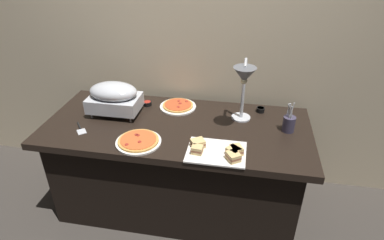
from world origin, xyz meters
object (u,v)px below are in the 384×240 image
(serving_spatula, at_px, (80,129))
(sauce_cup_near, at_px, (147,103))
(pizza_plate_center, at_px, (138,141))
(pizza_plate_front, at_px, (178,106))
(heat_lamp, at_px, (244,80))
(chafing_dish, at_px, (114,97))
(sandwich_platter, at_px, (219,151))
(utensil_holder, at_px, (289,123))
(sauce_cup_far, at_px, (260,110))

(serving_spatula, bearing_deg, sauce_cup_near, 50.68)
(pizza_plate_center, xyz_separation_m, sauce_cup_near, (-0.10, 0.52, 0.00))
(pizza_plate_front, bearing_deg, heat_lamp, -23.45)
(chafing_dish, xyz_separation_m, heat_lamp, (0.94, -0.04, 0.22))
(chafing_dish, height_order, sandwich_platter, chafing_dish)
(serving_spatula, bearing_deg, chafing_dish, 58.29)
(pizza_plate_front, bearing_deg, pizza_plate_center, -105.60)
(sauce_cup_near, height_order, utensil_holder, utensil_holder)
(sandwich_platter, xyz_separation_m, serving_spatula, (-0.98, 0.12, -0.02))
(heat_lamp, xyz_separation_m, sauce_cup_near, (-0.75, 0.21, -0.34))
(pizza_plate_center, bearing_deg, sandwich_platter, -3.06)
(heat_lamp, xyz_separation_m, sandwich_platter, (-0.12, -0.34, -0.34))
(sauce_cup_far, bearing_deg, chafing_dish, -168.40)
(pizza_plate_front, relative_size, sauce_cup_far, 4.54)
(pizza_plate_center, height_order, serving_spatula, pizza_plate_center)
(sauce_cup_near, bearing_deg, sandwich_platter, -41.16)
(sauce_cup_near, bearing_deg, serving_spatula, -129.32)
(pizza_plate_front, xyz_separation_m, utensil_holder, (0.83, -0.20, 0.05))
(heat_lamp, distance_m, sauce_cup_far, 0.45)
(heat_lamp, relative_size, pizza_plate_center, 1.57)
(pizza_plate_center, relative_size, sauce_cup_near, 4.29)
(chafing_dish, height_order, sauce_cup_near, chafing_dish)
(chafing_dish, relative_size, sandwich_platter, 1.02)
(sandwich_platter, bearing_deg, pizza_plate_center, 176.94)
(sauce_cup_far, bearing_deg, utensil_holder, -52.80)
(pizza_plate_center, bearing_deg, sauce_cup_far, 36.01)
(sandwich_platter, relative_size, sauce_cup_near, 5.28)
(pizza_plate_center, distance_m, utensil_holder, 1.03)
(sandwich_platter, relative_size, sauce_cup_far, 5.91)
(chafing_dish, relative_size, sauce_cup_far, 6.03)
(chafing_dish, bearing_deg, utensil_holder, -1.09)
(sauce_cup_far, height_order, utensil_holder, utensil_holder)
(heat_lamp, height_order, pizza_plate_front, heat_lamp)
(sauce_cup_far, height_order, serving_spatula, sauce_cup_far)
(chafing_dish, xyz_separation_m, pizza_plate_front, (0.44, 0.18, -0.13))
(chafing_dish, bearing_deg, serving_spatula, -121.71)
(chafing_dish, xyz_separation_m, utensil_holder, (1.27, -0.02, -0.08))
(pizza_plate_front, distance_m, pizza_plate_center, 0.55)
(heat_lamp, bearing_deg, utensil_holder, 1.94)
(sandwich_platter, height_order, utensil_holder, utensil_holder)
(sauce_cup_near, xyz_separation_m, sauce_cup_far, (0.89, 0.05, 0.00))
(heat_lamp, xyz_separation_m, sauce_cup_far, (0.14, 0.26, -0.34))
(pizza_plate_center, height_order, sandwich_platter, sandwich_platter)
(sandwich_platter, bearing_deg, serving_spatula, 173.21)
(sauce_cup_far, distance_m, utensil_holder, 0.31)
(sandwich_platter, distance_m, sauce_cup_far, 0.65)
(heat_lamp, height_order, sauce_cup_near, heat_lamp)
(sauce_cup_near, bearing_deg, utensil_holder, -10.36)
(sauce_cup_near, relative_size, serving_spatula, 0.45)
(pizza_plate_front, height_order, serving_spatula, pizza_plate_front)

